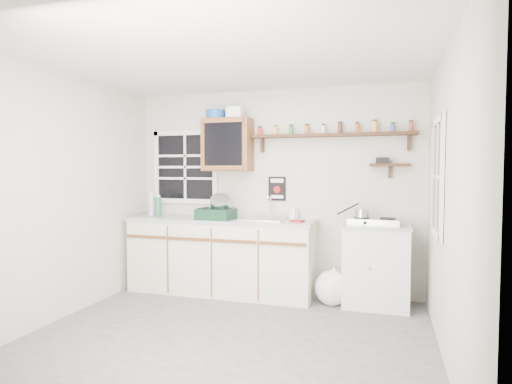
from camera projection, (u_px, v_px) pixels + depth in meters
room at (228, 200)px, 3.80m from camera, size 3.64×3.24×2.54m
main_cabinet at (221, 255)px, 5.25m from camera, size 2.31×0.63×0.92m
right_cabinet at (376, 265)px, 4.74m from camera, size 0.73×0.57×0.91m
sink at (263, 219)px, 5.08m from camera, size 0.52×0.44×0.29m
upper_cabinet at (228, 145)px, 5.31m from camera, size 0.60×0.32×0.65m
upper_cabinet_clutter at (224, 114)px, 5.30m from camera, size 0.48×0.24×0.14m
spice_shelf at (332, 134)px, 5.00m from camera, size 1.91×0.18×0.35m
secondary_shelf at (387, 164)px, 4.84m from camera, size 0.45×0.16×0.24m
warning_sign at (277, 189)px, 5.30m from camera, size 0.22×0.02×0.30m
window_back at (185, 167)px, 5.65m from camera, size 0.93×0.03×0.98m
window_right at (438, 177)px, 3.80m from camera, size 0.03×0.78×1.08m
water_bottles at (155, 206)px, 5.47m from camera, size 0.18×0.09×0.31m
dish_rack at (217, 211)px, 5.11m from camera, size 0.45×0.35×0.32m
soap_bottle at (294, 211)px, 5.18m from camera, size 0.11×0.11×0.18m
rag at (297, 221)px, 4.87m from camera, size 0.17×0.15×0.02m
hotplate at (375, 221)px, 4.70m from camera, size 0.58×0.36×0.08m
saucepan at (361, 213)px, 4.75m from camera, size 0.37×0.26×0.17m
trash_bag at (332, 288)px, 4.79m from camera, size 0.40×0.36×0.46m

